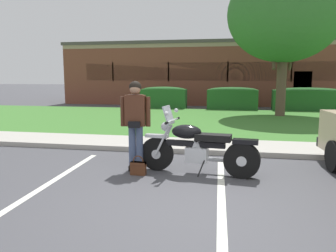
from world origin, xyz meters
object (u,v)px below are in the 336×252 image
(rider_person, at_px, (135,119))
(hedge_center_left, at_px, (232,98))
(shade_tree, at_px, (285,14))
(handbag, at_px, (138,167))
(motorcycle, at_px, (202,148))
(hedge_left, at_px, (164,97))
(hedge_center_right, at_px, (307,99))
(brick_building, at_px, (229,74))

(rider_person, bearing_deg, hedge_center_left, 82.04)
(shade_tree, bearing_deg, handbag, -110.58)
(rider_person, distance_m, handbag, 0.92)
(motorcycle, distance_m, hedge_left, 12.77)
(shade_tree, relative_size, hedge_center_right, 1.93)
(handbag, distance_m, shade_tree, 11.39)
(hedge_center_right, xyz_separation_m, brick_building, (-4.07, 6.70, 1.36))
(hedge_center_right, bearing_deg, hedge_left, 180.00)
(hedge_left, height_order, hedge_center_right, same)
(rider_person, height_order, handbag, rider_person)
(motorcycle, height_order, shade_tree, shade_tree)
(handbag, height_order, shade_tree, shade_tree)
(brick_building, bearing_deg, shade_tree, -75.48)
(rider_person, relative_size, hedge_center_left, 0.64)
(hedge_center_right, height_order, brick_building, brick_building)
(motorcycle, height_order, handbag, motorcycle)
(hedge_center_right, bearing_deg, motorcycle, -108.78)
(motorcycle, height_order, hedge_left, motorcycle)
(hedge_center_left, bearing_deg, brick_building, 92.72)
(motorcycle, relative_size, handbag, 6.22)
(shade_tree, bearing_deg, hedge_center_right, 59.22)
(motorcycle, height_order, hedge_center_right, motorcycle)
(hedge_left, xyz_separation_m, hedge_center_left, (3.76, -0.00, 0.00))
(motorcycle, distance_m, hedge_center_right, 13.03)
(shade_tree, bearing_deg, motorcycle, -104.96)
(handbag, height_order, hedge_center_right, hedge_center_right)
(rider_person, xyz_separation_m, shade_tree, (3.84, 9.54, 3.46))
(handbag, distance_m, hedge_center_right, 13.70)
(handbag, xyz_separation_m, brick_building, (1.26, 19.31, 1.86))
(hedge_left, bearing_deg, shade_tree, -24.95)
(shade_tree, bearing_deg, hedge_left, 155.05)
(motorcycle, relative_size, rider_person, 1.31)
(rider_person, bearing_deg, hedge_left, 99.43)
(motorcycle, relative_size, hedge_center_left, 0.85)
(shade_tree, xyz_separation_m, hedge_center_right, (1.63, 2.74, -3.80))
(rider_person, relative_size, hedge_left, 0.68)
(motorcycle, xyz_separation_m, hedge_left, (-3.32, 12.34, 0.16))
(motorcycle, relative_size, hedge_center_right, 0.66)
(motorcycle, xyz_separation_m, hedge_center_right, (4.20, 12.34, 0.16))
(rider_person, bearing_deg, shade_tree, 68.07)
(hedge_center_right, distance_m, brick_building, 7.96)
(handbag, xyz_separation_m, hedge_left, (-2.18, 12.61, 0.51))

